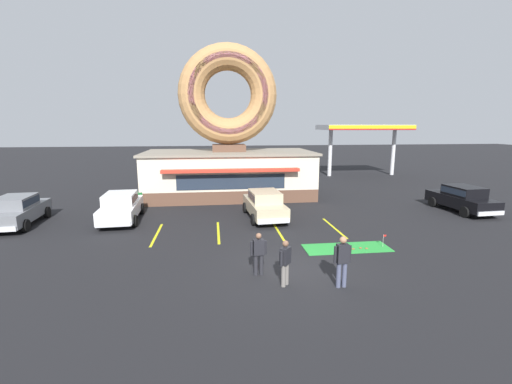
% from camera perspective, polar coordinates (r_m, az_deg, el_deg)
% --- Properties ---
extents(ground_plane, '(160.00, 160.00, 0.00)m').
position_cam_1_polar(ground_plane, '(12.88, 5.48, -13.00)').
color(ground_plane, black).
extents(donut_shop_building, '(12.30, 6.75, 10.96)m').
position_cam_1_polar(donut_shop_building, '(25.48, -4.56, 7.62)').
color(donut_shop_building, brown).
rests_on(donut_shop_building, ground).
extents(putting_mat, '(3.72, 1.32, 0.03)m').
position_cam_1_polar(putting_mat, '(15.52, 14.87, -9.00)').
color(putting_mat, green).
rests_on(putting_mat, ground).
extents(mini_donut_near_left, '(0.13, 0.13, 0.04)m').
position_cam_1_polar(mini_donut_near_left, '(15.61, 17.94, -8.93)').
color(mini_donut_near_left, brown).
rests_on(mini_donut_near_left, putting_mat).
extents(mini_donut_near_right, '(0.13, 0.13, 0.04)m').
position_cam_1_polar(mini_donut_near_right, '(15.59, 17.03, -8.91)').
color(mini_donut_near_right, brown).
rests_on(mini_donut_near_right, putting_mat).
extents(mini_donut_mid_left, '(0.13, 0.13, 0.04)m').
position_cam_1_polar(mini_donut_mid_left, '(15.34, 14.51, -9.10)').
color(mini_donut_mid_left, '#A5724C').
rests_on(mini_donut_mid_left, putting_mat).
extents(mini_donut_mid_centre, '(0.13, 0.13, 0.04)m').
position_cam_1_polar(mini_donut_mid_centre, '(15.38, 15.90, -9.11)').
color(mini_donut_mid_centre, brown).
rests_on(mini_donut_mid_centre, putting_mat).
extents(golf_ball, '(0.04, 0.04, 0.04)m').
position_cam_1_polar(golf_ball, '(15.15, 14.26, -9.33)').
color(golf_ball, white).
rests_on(golf_ball, putting_mat).
extents(putting_flag_pin, '(0.13, 0.01, 0.55)m').
position_cam_1_polar(putting_flag_pin, '(16.00, 20.58, -7.14)').
color(putting_flag_pin, silver).
rests_on(putting_flag_pin, putting_mat).
extents(car_grey, '(2.23, 4.67, 1.60)m').
position_cam_1_polar(car_grey, '(22.05, -35.00, -2.41)').
color(car_grey, slate).
rests_on(car_grey, ground).
extents(car_black, '(2.17, 4.65, 1.60)m').
position_cam_1_polar(car_black, '(24.59, 31.11, -0.80)').
color(car_black, black).
rests_on(car_black, ground).
extents(car_champagne, '(2.22, 4.67, 1.60)m').
position_cam_1_polar(car_champagne, '(19.50, 1.43, -1.90)').
color(car_champagne, '#BCAD89').
rests_on(car_champagne, ground).
extents(car_white, '(2.18, 4.65, 1.60)m').
position_cam_1_polar(car_white, '(20.34, -21.58, -2.14)').
color(car_white, silver).
rests_on(car_white, ground).
extents(pedestrian_blue_sweater_man, '(0.60, 0.26, 1.74)m').
position_cam_1_polar(pedestrian_blue_sweater_man, '(11.64, 14.18, -10.80)').
color(pedestrian_blue_sweater_man, '#474C66').
rests_on(pedestrian_blue_sweater_man, ground).
extents(pedestrian_hooded_kid, '(0.59, 0.28, 1.55)m').
position_cam_1_polar(pedestrian_hooded_kid, '(12.22, 0.43, -9.99)').
color(pedestrian_hooded_kid, '#232328').
rests_on(pedestrian_hooded_kid, ground).
extents(pedestrian_leather_jacket_man, '(0.43, 0.47, 1.56)m').
position_cam_1_polar(pedestrian_leather_jacket_man, '(11.50, 4.89, -11.38)').
color(pedestrian_leather_jacket_man, slate).
rests_on(pedestrian_leather_jacket_man, ground).
extents(trash_bin, '(0.57, 0.57, 0.97)m').
position_cam_1_polar(trash_bin, '(23.66, -18.70, -1.11)').
color(trash_bin, '#1E662D').
rests_on(trash_bin, ground).
extents(gas_station_canopy, '(9.00, 4.46, 5.30)m').
position_cam_1_polar(gas_station_canopy, '(37.95, 17.48, 9.95)').
color(gas_station_canopy, silver).
rests_on(gas_station_canopy, ground).
extents(parking_stripe_far_left, '(0.12, 3.60, 0.01)m').
position_cam_1_polar(parking_stripe_far_left, '(17.51, -16.22, -6.81)').
color(parking_stripe_far_left, yellow).
rests_on(parking_stripe_far_left, ground).
extents(parking_stripe_left, '(0.12, 3.60, 0.01)m').
position_cam_1_polar(parking_stripe_left, '(17.28, -6.29, -6.66)').
color(parking_stripe_left, yellow).
rests_on(parking_stripe_left, ground).
extents(parking_stripe_mid_left, '(0.12, 3.60, 0.01)m').
position_cam_1_polar(parking_stripe_mid_left, '(17.56, 3.60, -6.32)').
color(parking_stripe_mid_left, yellow).
rests_on(parking_stripe_mid_left, ground).
extents(parking_stripe_centre, '(0.12, 3.60, 0.01)m').
position_cam_1_polar(parking_stripe_centre, '(18.34, 12.90, -5.83)').
color(parking_stripe_centre, yellow).
rests_on(parking_stripe_centre, ground).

